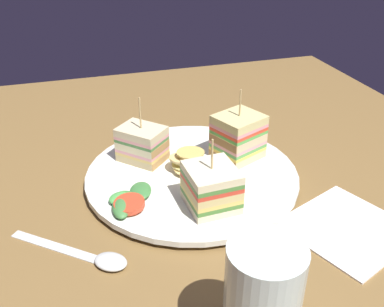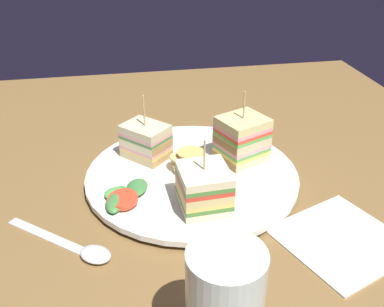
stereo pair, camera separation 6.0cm
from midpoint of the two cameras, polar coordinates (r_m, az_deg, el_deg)
ground_plane at (r=62.79cm, az=-2.74°, el=-4.31°), size 94.97×96.19×1.80cm
plate at (r=61.83cm, az=-2.78°, el=-2.95°), size 29.79×29.79×1.43cm
sandwich_wedge_0 at (r=64.10cm, az=-9.18°, el=1.17°), size 7.88×7.92×9.75cm
sandwich_wedge_1 at (r=53.49cm, az=-0.90°, el=-4.53°), size 6.25×6.74×9.27cm
sandwich_wedge_2 at (r=63.80cm, az=3.36°, el=2.14°), size 8.15×7.78×10.63cm
chip_pile at (r=61.01cm, az=-3.54°, el=-1.26°), size 6.21×6.55×3.03cm
salad_garnish at (r=55.91cm, az=-11.38°, el=-6.09°), size 6.57×7.67×1.33cm
spoon at (r=51.08cm, az=-15.84°, el=-13.06°), size 13.05×11.29×1.00cm
napkin at (r=55.69cm, az=16.74°, el=-9.33°), size 16.84×16.54×0.50cm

